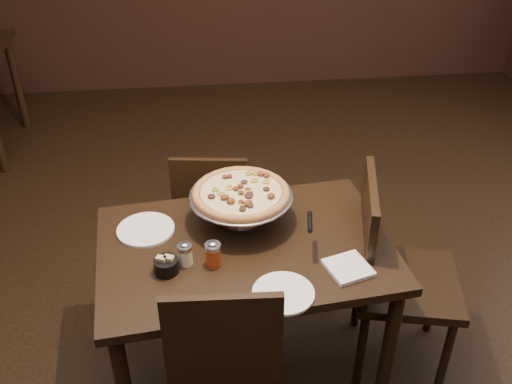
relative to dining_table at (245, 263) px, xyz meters
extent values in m
cube|color=black|center=(0.01, -0.03, -0.65)|extent=(6.00, 7.00, 0.02)
cube|color=black|center=(0.00, 0.00, 0.08)|extent=(1.25, 0.90, 0.04)
cylinder|color=black|center=(0.56, -0.28, -0.29)|extent=(0.06, 0.06, 0.70)
cylinder|color=black|center=(-0.56, 0.28, -0.29)|extent=(0.06, 0.06, 0.70)
cylinder|color=black|center=(0.50, 0.38, -0.29)|extent=(0.06, 0.06, 0.70)
cylinder|color=black|center=(-1.60, 2.74, -0.25)|extent=(0.07, 0.07, 0.77)
cylinder|color=silver|center=(0.00, 0.16, 0.10)|extent=(0.15, 0.15, 0.01)
cylinder|color=silver|center=(0.00, 0.16, 0.16)|extent=(0.03, 0.03, 0.12)
cylinder|color=silver|center=(0.00, 0.16, 0.23)|extent=(0.11, 0.11, 0.01)
cylinder|color=#9D9DA2|center=(0.00, 0.16, 0.23)|extent=(0.43, 0.43, 0.01)
torus|color=#9D9DA2|center=(0.00, 0.16, 0.23)|extent=(0.44, 0.44, 0.01)
cylinder|color=#9E5F2F|center=(0.00, 0.16, 0.24)|extent=(0.40, 0.40, 0.01)
torus|color=#9E5F2F|center=(0.00, 0.16, 0.25)|extent=(0.41, 0.41, 0.03)
cylinder|color=#E5C47E|center=(0.00, 0.16, 0.25)|extent=(0.34, 0.34, 0.01)
cylinder|color=#ECE9B8|center=(-0.24, -0.09, 0.13)|extent=(0.05, 0.05, 0.07)
cylinder|color=silver|center=(-0.24, -0.09, 0.18)|extent=(0.06, 0.06, 0.02)
ellipsoid|color=silver|center=(-0.24, -0.09, 0.19)|extent=(0.03, 0.03, 0.01)
cylinder|color=#9C270E|center=(-0.13, -0.11, 0.14)|extent=(0.06, 0.06, 0.08)
cylinder|color=silver|center=(-0.13, -0.11, 0.19)|extent=(0.06, 0.06, 0.02)
ellipsoid|color=silver|center=(-0.13, -0.11, 0.20)|extent=(0.03, 0.03, 0.01)
cylinder|color=black|center=(-0.31, -0.13, 0.13)|extent=(0.09, 0.09, 0.06)
cube|color=tan|center=(-0.33, -0.13, 0.14)|extent=(0.04, 0.04, 0.06)
cube|color=tan|center=(-0.30, -0.13, 0.14)|extent=(0.04, 0.04, 0.06)
cube|color=white|center=(0.38, -0.20, 0.11)|extent=(0.19, 0.19, 0.02)
cylinder|color=white|center=(-0.41, 0.14, 0.10)|extent=(0.24, 0.24, 0.01)
cylinder|color=white|center=(0.11, -0.30, 0.10)|extent=(0.23, 0.23, 0.01)
cone|color=silver|center=(0.25, -0.07, 0.24)|extent=(0.14, 0.14, 0.00)
cylinder|color=black|center=(0.25, -0.07, 0.24)|extent=(0.04, 0.13, 0.02)
cube|color=black|center=(-0.10, 0.75, -0.25)|extent=(0.43, 0.43, 0.04)
cube|color=black|center=(-0.12, 0.58, -0.02)|extent=(0.38, 0.08, 0.40)
cylinder|color=black|center=(0.07, 0.88, -0.45)|extent=(0.03, 0.03, 0.37)
cylinder|color=black|center=(-0.23, 0.92, -0.45)|extent=(0.03, 0.03, 0.37)
cylinder|color=black|center=(0.03, 0.57, -0.45)|extent=(0.03, 0.03, 0.37)
cylinder|color=black|center=(-0.27, 0.62, -0.45)|extent=(0.03, 0.03, 0.37)
cube|color=black|center=(-0.12, -0.45, 0.03)|extent=(0.41, 0.05, 0.43)
cube|color=black|center=(0.72, -0.01, -0.18)|extent=(0.54, 0.54, 0.04)
cube|color=black|center=(0.52, 0.04, 0.09)|extent=(0.13, 0.45, 0.47)
cylinder|color=black|center=(0.85, -0.23, -0.42)|extent=(0.04, 0.04, 0.44)
cylinder|color=black|center=(0.94, 0.13, -0.42)|extent=(0.04, 0.04, 0.44)
cylinder|color=black|center=(0.50, -0.14, -0.42)|extent=(0.04, 0.04, 0.44)
cylinder|color=black|center=(0.58, 0.21, -0.42)|extent=(0.04, 0.04, 0.44)
camera|label=1|loc=(-0.16, -1.81, 1.54)|focal=40.00mm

